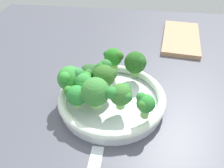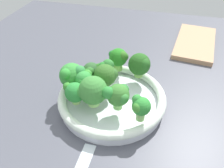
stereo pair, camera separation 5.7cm
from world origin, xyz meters
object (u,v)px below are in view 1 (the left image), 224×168
bowl (112,99)px  broccoli_floret_8 (114,57)px  broccoli_floret_0 (136,63)px  broccoli_floret_6 (77,95)px  broccoli_floret_9 (71,78)px  broccoli_floret_1 (95,91)px  broccoli_floret_5 (84,82)px  broccoli_floret_7 (119,94)px  cutting_board (181,38)px  broccoli_floret_3 (105,74)px  broccoli_floret_2 (145,104)px  broccoli_floret_4 (89,73)px

bowl → broccoli_floret_8: bearing=4.7°
broccoli_floret_0 → broccoli_floret_6: broccoli_floret_0 is taller
broccoli_floret_8 → broccoli_floret_9: 14.48cm
broccoli_floret_1 → broccoli_floret_5: broccoli_floret_1 is taller
broccoli_floret_1 → broccoli_floret_6: (-0.83, 4.05, -0.89)cm
broccoli_floret_0 → broccoli_floret_6: 19.28cm
broccoli_floret_7 → cutting_board: broccoli_floret_7 is taller
broccoli_floret_3 → broccoli_floret_9: bearing=105.9°
broccoli_floret_2 → broccoli_floret_7: broccoli_floret_7 is taller
broccoli_floret_7 → cutting_board: 48.91cm
broccoli_floret_0 → broccoli_floret_2: (-15.81, -2.66, -0.10)cm
broccoli_floret_1 → broccoli_floret_4: (7.56, 2.94, -0.64)cm
bowl → broccoli_floret_3: 6.87cm
broccoli_floret_3 → broccoli_floret_6: 9.18cm
broccoli_floret_0 → broccoli_floret_5: 15.90cm
broccoli_floret_1 → broccoli_floret_6: bearing=101.5°
broccoli_floret_9 → cutting_board: size_ratio=0.25×
broccoli_floret_6 → broccoli_floret_2: bearing=-95.3°
broccoli_floret_0 → broccoli_floret_9: size_ratio=0.99×
broccoli_floret_3 → broccoli_floret_4: 4.31cm
broccoli_floret_2 → broccoli_floret_8: size_ratio=0.93×
bowl → cutting_board: size_ratio=1.01×
broccoli_floret_5 → broccoli_floret_6: (-4.00, 0.78, -0.66)cm
broccoli_floret_5 → cutting_board: (41.07, -28.24, -7.05)cm
broccoli_floret_2 → broccoli_floret_5: 15.69cm
broccoli_floret_0 → broccoli_floret_1: size_ratio=0.90×
broccoli_floret_0 → cutting_board: bearing=-27.8°
broccoli_floret_3 → cutting_board: bearing=-32.3°
bowl → broccoli_floret_9: broccoli_floret_9 is taller
broccoli_floret_4 → broccoli_floret_7: (-7.67, -8.55, 0.42)cm
bowl → broccoli_floret_8: broccoli_floret_8 is taller
broccoli_floret_4 → bowl: bearing=-115.4°
broccoli_floret_3 → broccoli_floret_5: (-3.46, 4.47, -0.35)cm
broccoli_floret_8 → bowl: bearing=-175.3°
broccoli_floret_2 → cutting_board: bearing=-16.2°
broccoli_floret_6 → broccoli_floret_9: bearing=29.4°
broccoli_floret_9 → bowl: bearing=-88.5°
broccoli_floret_4 → broccoli_floret_7: size_ratio=0.90×
broccoli_floret_2 → broccoli_floret_6: 15.57cm
broccoli_floret_0 → broccoli_floret_7: (-13.65, 3.18, 0.04)cm
broccoli_floret_7 → cutting_board: (44.35, -19.36, -7.07)cm
broccoli_floret_2 → broccoli_floret_6: bearing=84.7°
broccoli_floret_8 → broccoli_floret_9: broccoli_floret_9 is taller
broccoli_floret_5 → broccoli_floret_9: bearing=72.8°
broccoli_floret_2 → broccoli_floret_9: size_ratio=0.88×
bowl → broccoli_floret_1: 8.32cm
broccoli_floret_4 → broccoli_floret_9: size_ratio=0.84×
cutting_board → broccoli_floret_0: bearing=152.2°
broccoli_floret_5 → broccoli_floret_7: 9.46cm
broccoli_floret_4 → broccoli_floret_9: 5.18cm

